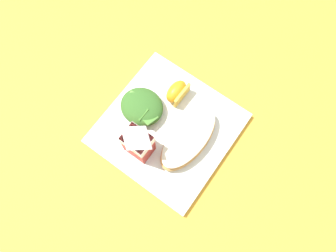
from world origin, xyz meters
TOP-DOWN VIEW (x-y plane):
  - ground at (0.00, 0.00)m, footprint 3.00×3.00m
  - white_plate at (0.00, 0.00)m, footprint 0.28×0.28m
  - cheesy_pizza_bread at (-0.06, -0.00)m, footprint 0.09×0.17m
  - green_salad_pile at (0.07, 0.00)m, footprint 0.10×0.09m
  - milk_carton at (0.02, 0.08)m, footprint 0.06×0.04m
  - orange_wedge_front at (0.03, -0.08)m, footprint 0.04×0.06m

SIDE VIEW (x-z plane):
  - ground at x=0.00m, z-range 0.00..0.00m
  - white_plate at x=0.00m, z-range 0.00..0.02m
  - cheesy_pizza_bread at x=-0.06m, z-range 0.02..0.05m
  - orange_wedge_front at x=0.03m, z-range 0.02..0.06m
  - green_salad_pile at x=0.07m, z-range 0.02..0.06m
  - milk_carton at x=0.02m, z-range 0.02..0.13m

